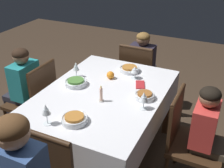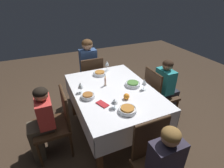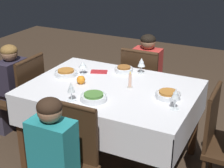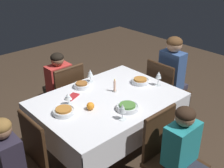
{
  "view_description": "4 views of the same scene",
  "coord_description": "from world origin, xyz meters",
  "px_view_note": "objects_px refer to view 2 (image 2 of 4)",
  "views": [
    {
      "loc": [
        1.95,
        1.01,
        2.01
      ],
      "look_at": [
        0.01,
        0.09,
        0.86
      ],
      "focal_mm": 45.0,
      "sensor_mm": 36.0,
      "label": 1
    },
    {
      "loc": [
        -1.84,
        0.83,
        1.97
      ],
      "look_at": [
        -0.04,
        0.04,
        0.87
      ],
      "focal_mm": 28.0,
      "sensor_mm": 36.0,
      "label": 2
    },
    {
      "loc": [
        1.21,
        -2.41,
        1.93
      ],
      "look_at": [
        0.03,
        -0.05,
        0.8
      ],
      "focal_mm": 55.0,
      "sensor_mm": 36.0,
      "label": 3
    },
    {
      "loc": [
        -1.65,
        -1.88,
        2.16
      ],
      "look_at": [
        0.06,
        -0.0,
        0.89
      ],
      "focal_mm": 45.0,
      "sensor_mm": 36.0,
      "label": 4
    }
  ],
  "objects_px": {
    "orange_fruit": "(126,96)",
    "candle_centerpiece": "(105,82)",
    "person_child_teal": "(167,87)",
    "napkin_red_folded": "(102,104)",
    "bowl_north": "(88,96)",
    "bowl_south": "(133,84)",
    "person_adult_denim": "(88,65)",
    "dining_table": "(113,95)",
    "bowl_west": "(127,110)",
    "wine_glass_east": "(107,64)",
    "bowl_east": "(100,73)",
    "chair_south": "(158,93)",
    "wine_glass_south": "(144,82)",
    "wine_glass_west": "(114,101)",
    "chair_north": "(56,121)",
    "chair_west": "(156,160)",
    "person_child_red": "(41,121)",
    "wine_glass_north": "(80,85)",
    "chair_east": "(91,77)"
  },
  "relations": [
    {
      "from": "chair_east",
      "to": "wine_glass_east",
      "type": "distance_m",
      "value": 0.57
    },
    {
      "from": "chair_south",
      "to": "person_child_red",
      "type": "distance_m",
      "value": 1.75
    },
    {
      "from": "person_child_red",
      "to": "bowl_east",
      "type": "distance_m",
      "value": 1.11
    },
    {
      "from": "wine_glass_east",
      "to": "bowl_west",
      "type": "xyz_separation_m",
      "value": [
        -1.11,
        0.21,
        -0.09
      ]
    },
    {
      "from": "person_adult_denim",
      "to": "bowl_north",
      "type": "distance_m",
      "value": 1.25
    },
    {
      "from": "bowl_east",
      "to": "bowl_west",
      "type": "relative_size",
      "value": 0.98
    },
    {
      "from": "person_child_teal",
      "to": "bowl_east",
      "type": "distance_m",
      "value": 1.1
    },
    {
      "from": "chair_east",
      "to": "candle_centerpiece",
      "type": "xyz_separation_m",
      "value": [
        -0.84,
        0.04,
        0.32
      ]
    },
    {
      "from": "wine_glass_east",
      "to": "wine_glass_south",
      "type": "bearing_deg",
      "value": -163.98
    },
    {
      "from": "bowl_east",
      "to": "wine_glass_east",
      "type": "distance_m",
      "value": 0.22
    },
    {
      "from": "dining_table",
      "to": "bowl_south",
      "type": "distance_m",
      "value": 0.32
    },
    {
      "from": "person_child_teal",
      "to": "napkin_red_folded",
      "type": "distance_m",
      "value": 1.26
    },
    {
      "from": "chair_north",
      "to": "chair_west",
      "type": "xyz_separation_m",
      "value": [
        -0.97,
        -0.81,
        0.0
      ]
    },
    {
      "from": "bowl_north",
      "to": "napkin_red_folded",
      "type": "xyz_separation_m",
      "value": [
        -0.21,
        -0.12,
        -0.02
      ]
    },
    {
      "from": "person_child_red",
      "to": "person_child_teal",
      "type": "xyz_separation_m",
      "value": [
        0.04,
        -1.92,
        0.02
      ]
    },
    {
      "from": "chair_east",
      "to": "chair_south",
      "type": "bearing_deg",
      "value": 129.76
    },
    {
      "from": "napkin_red_folded",
      "to": "wine_glass_east",
      "type": "bearing_deg",
      "value": -25.58
    },
    {
      "from": "chair_west",
      "to": "orange_fruit",
      "type": "height_order",
      "value": "chair_west"
    },
    {
      "from": "wine_glass_west",
      "to": "chair_east",
      "type": "bearing_deg",
      "value": -5.79
    },
    {
      "from": "wine_glass_south",
      "to": "wine_glass_west",
      "type": "bearing_deg",
      "value": 111.99
    },
    {
      "from": "bowl_east",
      "to": "napkin_red_folded",
      "type": "height_order",
      "value": "bowl_east"
    },
    {
      "from": "chair_east",
      "to": "bowl_east",
      "type": "distance_m",
      "value": 0.57
    },
    {
      "from": "chair_north",
      "to": "napkin_red_folded",
      "type": "relative_size",
      "value": 5.13
    },
    {
      "from": "dining_table",
      "to": "chair_west",
      "type": "bearing_deg",
      "value": -178.75
    },
    {
      "from": "person_child_red",
      "to": "wine_glass_south",
      "type": "distance_m",
      "value": 1.38
    },
    {
      "from": "person_child_teal",
      "to": "napkin_red_folded",
      "type": "height_order",
      "value": "person_child_teal"
    },
    {
      "from": "chair_west",
      "to": "wine_glass_east",
      "type": "distance_m",
      "value": 1.65
    },
    {
      "from": "person_child_teal",
      "to": "wine_glass_north",
      "type": "distance_m",
      "value": 1.41
    },
    {
      "from": "bowl_east",
      "to": "orange_fruit",
      "type": "xyz_separation_m",
      "value": [
        -0.77,
        -0.07,
        0.01
      ]
    },
    {
      "from": "wine_glass_south",
      "to": "wine_glass_east",
      "type": "bearing_deg",
      "value": 16.02
    },
    {
      "from": "bowl_north",
      "to": "bowl_south",
      "type": "bearing_deg",
      "value": -86.27
    },
    {
      "from": "bowl_south",
      "to": "wine_glass_east",
      "type": "bearing_deg",
      "value": 12.35
    },
    {
      "from": "person_adult_denim",
      "to": "dining_table",
      "type": "bearing_deg",
      "value": 90.72
    },
    {
      "from": "chair_south",
      "to": "wine_glass_south",
      "type": "height_order",
      "value": "wine_glass_south"
    },
    {
      "from": "person_child_teal",
      "to": "bowl_north",
      "type": "relative_size",
      "value": 5.91
    },
    {
      "from": "chair_south",
      "to": "bowl_south",
      "type": "xyz_separation_m",
      "value": [
        -0.03,
        0.5,
        0.29
      ]
    },
    {
      "from": "bowl_north",
      "to": "chair_west",
      "type": "bearing_deg",
      "value": -157.26
    },
    {
      "from": "bowl_east",
      "to": "bowl_west",
      "type": "xyz_separation_m",
      "value": [
        -1.0,
        0.04,
        -0.0
      ]
    },
    {
      "from": "orange_fruit",
      "to": "napkin_red_folded",
      "type": "bearing_deg",
      "value": 88.37
    },
    {
      "from": "bowl_west",
      "to": "wine_glass_east",
      "type": "bearing_deg",
      "value": -10.75
    },
    {
      "from": "chair_south",
      "to": "bowl_north",
      "type": "bearing_deg",
      "value": 93.61
    },
    {
      "from": "dining_table",
      "to": "wine_glass_north",
      "type": "bearing_deg",
      "value": 75.62
    },
    {
      "from": "chair_north",
      "to": "person_adult_denim",
      "type": "distance_m",
      "value": 1.41
    },
    {
      "from": "dining_table",
      "to": "wine_glass_east",
      "type": "height_order",
      "value": "wine_glass_east"
    },
    {
      "from": "wine_glass_west",
      "to": "wine_glass_north",
      "type": "bearing_deg",
      "value": 28.7
    },
    {
      "from": "chair_north",
      "to": "napkin_red_folded",
      "type": "xyz_separation_m",
      "value": [
        -0.24,
        -0.54,
        0.27
      ]
    },
    {
      "from": "chair_south",
      "to": "wine_glass_south",
      "type": "bearing_deg",
      "value": 113.77
    },
    {
      "from": "person_child_red",
      "to": "bowl_west",
      "type": "xyz_separation_m",
      "value": [
        -0.48,
        -0.91,
        0.23
      ]
    },
    {
      "from": "dining_table",
      "to": "bowl_north",
      "type": "height_order",
      "value": "bowl_north"
    },
    {
      "from": "orange_fruit",
      "to": "candle_centerpiece",
      "type": "bearing_deg",
      "value": 15.21
    }
  ]
}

